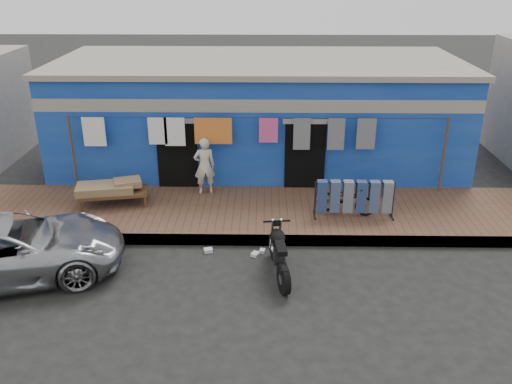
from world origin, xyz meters
name	(u,v)px	position (x,y,z in m)	size (l,w,h in m)	color
ground	(254,281)	(0.00, 0.00, 0.00)	(80.00, 80.00, 0.00)	black
sidewalk	(257,213)	(0.00, 3.00, 0.12)	(28.00, 3.00, 0.25)	brown
curb	(256,240)	(0.00, 1.55, 0.12)	(28.00, 0.10, 0.25)	gray
building	(259,113)	(0.00, 6.99, 1.69)	(12.20, 5.20, 3.36)	#113799
clothesline	(238,136)	(-0.52, 4.25, 1.81)	(10.06, 0.06, 2.10)	brown
car	(6,248)	(-5.09, 0.10, 0.68)	(2.18, 4.80, 1.35)	#A7A8AC
seated_person	(204,166)	(-1.41, 4.02, 1.03)	(0.56, 0.37, 1.56)	beige
bicycle	(346,196)	(2.23, 2.80, 0.72)	(0.51, 1.46, 0.94)	black
motorcycle	(279,253)	(0.51, 0.24, 0.53)	(0.76, 1.70, 1.06)	black
charpoy	(113,193)	(-3.71, 3.24, 0.56)	(1.94, 1.18, 0.61)	brown
jeans_rack	(354,198)	(2.40, 2.62, 0.73)	(2.02, 0.42, 0.97)	black
litter_a	(208,250)	(-1.07, 1.20, 0.04)	(0.19, 0.15, 0.08)	silver
litter_b	(262,251)	(0.16, 1.20, 0.04)	(0.15, 0.11, 0.07)	silver
litter_c	(255,254)	(0.00, 1.05, 0.04)	(0.19, 0.15, 0.08)	silver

